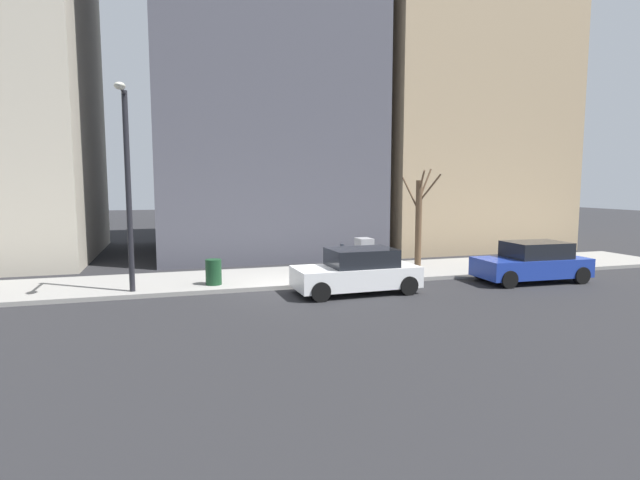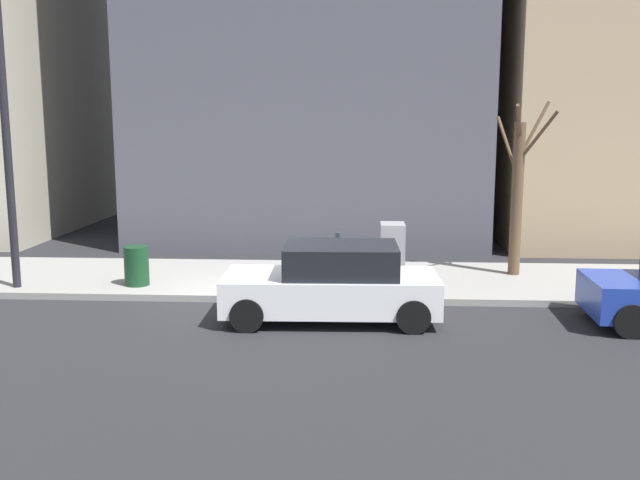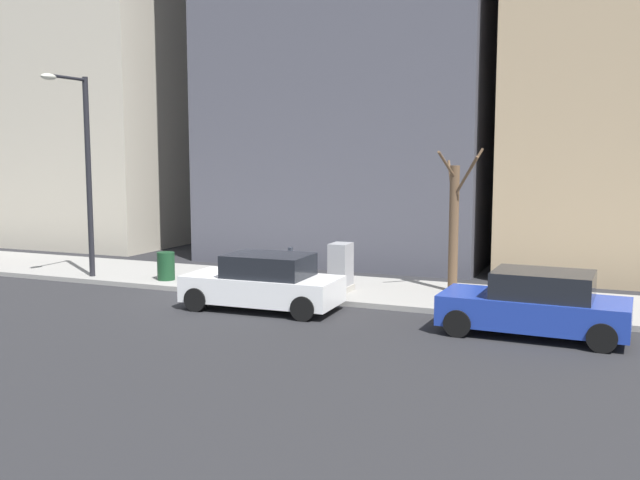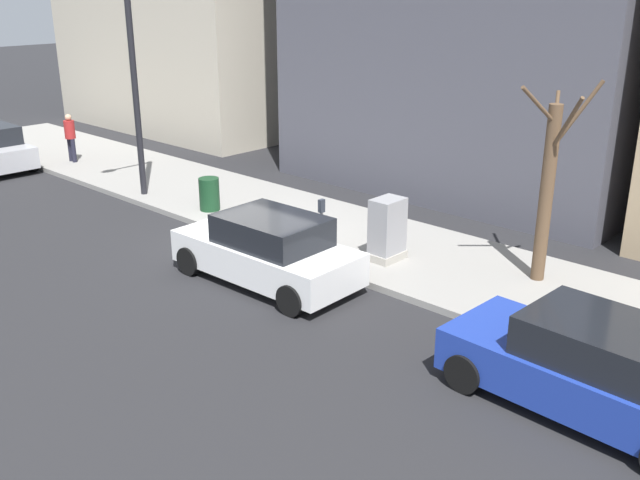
# 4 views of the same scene
# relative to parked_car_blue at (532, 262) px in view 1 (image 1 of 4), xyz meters

# --- Properties ---
(ground_plane) EXTENTS (120.00, 120.00, 0.00)m
(ground_plane) POSITION_rel_parked_car_blue_xyz_m (1.27, 9.12, -0.74)
(ground_plane) COLOR #232326
(sidewalk) EXTENTS (4.00, 36.00, 0.15)m
(sidewalk) POSITION_rel_parked_car_blue_xyz_m (3.27, 9.12, -0.66)
(sidewalk) COLOR gray
(sidewalk) RESTS_ON ground
(parked_car_blue) EXTENTS (2.05, 4.26, 1.52)m
(parked_car_blue) POSITION_rel_parked_car_blue_xyz_m (0.00, 0.00, 0.00)
(parked_car_blue) COLOR #1E389E
(parked_car_blue) RESTS_ON ground
(parked_car_white) EXTENTS (2.03, 4.25, 1.52)m
(parked_car_white) POSITION_rel_parked_car_blue_xyz_m (0.07, 7.07, 0.00)
(parked_car_white) COLOR white
(parked_car_white) RESTS_ON ground
(parking_meter) EXTENTS (0.14, 0.10, 1.35)m
(parking_meter) POSITION_rel_parked_car_blue_xyz_m (1.72, 7.05, 0.24)
(parking_meter) COLOR slate
(parking_meter) RESTS_ON sidewalk
(utility_box) EXTENTS (0.83, 0.61, 1.43)m
(utility_box) POSITION_rel_parked_car_blue_xyz_m (2.57, 5.82, 0.11)
(utility_box) COLOR #A8A399
(utility_box) RESTS_ON sidewalk
(streetlamp) EXTENTS (1.97, 0.32, 6.50)m
(streetlamp) POSITION_rel_parked_car_blue_xyz_m (1.55, 14.37, 3.28)
(streetlamp) COLOR black
(streetlamp) RESTS_ON sidewalk
(bare_tree) EXTENTS (1.84, 1.18, 4.22)m
(bare_tree) POSITION_rel_parked_car_blue_xyz_m (3.87, 2.76, 1.45)
(bare_tree) COLOR brown
(bare_tree) RESTS_ON sidewalk
(trash_bin) EXTENTS (0.56, 0.56, 0.90)m
(trash_bin) POSITION_rel_parked_car_blue_xyz_m (2.17, 11.69, -0.14)
(trash_bin) COLOR #14381E
(trash_bin) RESTS_ON sidewalk
(office_tower_left) EXTENTS (10.83, 10.83, 29.00)m
(office_tower_left) POSITION_rel_parked_car_blue_xyz_m (12.19, -3.29, 13.76)
(office_tower_left) COLOR tan
(office_tower_left) RESTS_ON ground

